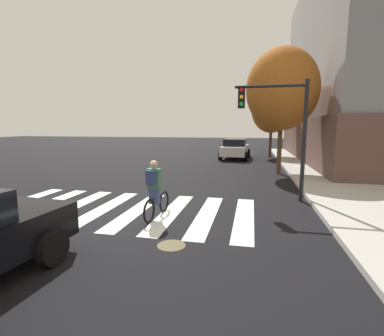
{
  "coord_description": "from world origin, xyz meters",
  "views": [
    {
      "loc": [
        3.5,
        -7.99,
        2.62
      ],
      "look_at": [
        1.45,
        1.57,
        1.17
      ],
      "focal_mm": 26.15,
      "sensor_mm": 36.0,
      "label": 1
    }
  ],
  "objects_px": {
    "fire_hydrant": "(331,168)",
    "street_tree_near": "(282,89)",
    "street_tree_mid": "(272,110)",
    "traffic_light_near": "(280,120)",
    "sedan_mid": "(235,148)",
    "cyclist": "(155,190)",
    "manhole_cover": "(171,245)"
  },
  "relations": [
    {
      "from": "street_tree_near",
      "to": "fire_hydrant",
      "type": "bearing_deg",
      "value": -16.87
    },
    {
      "from": "sedan_mid",
      "to": "cyclist",
      "type": "relative_size",
      "value": 2.83
    },
    {
      "from": "street_tree_near",
      "to": "street_tree_mid",
      "type": "height_order",
      "value": "street_tree_near"
    },
    {
      "from": "street_tree_near",
      "to": "sedan_mid",
      "type": "bearing_deg",
      "value": 111.57
    },
    {
      "from": "traffic_light_near",
      "to": "street_tree_near",
      "type": "bearing_deg",
      "value": 84.45
    },
    {
      "from": "fire_hydrant",
      "to": "street_tree_near",
      "type": "distance_m",
      "value": 4.86
    },
    {
      "from": "sedan_mid",
      "to": "traffic_light_near",
      "type": "xyz_separation_m",
      "value": [
        2.27,
        -13.16,
        2.02
      ]
    },
    {
      "from": "street_tree_near",
      "to": "street_tree_mid",
      "type": "xyz_separation_m",
      "value": [
        0.04,
        8.79,
        -0.6
      ]
    },
    {
      "from": "manhole_cover",
      "to": "traffic_light_near",
      "type": "bearing_deg",
      "value": 60.18
    },
    {
      "from": "manhole_cover",
      "to": "street_tree_mid",
      "type": "distance_m",
      "value": 19.97
    },
    {
      "from": "traffic_light_near",
      "to": "street_tree_mid",
      "type": "xyz_separation_m",
      "value": [
        0.62,
        14.74,
        1.15
      ]
    },
    {
      "from": "cyclist",
      "to": "street_tree_mid",
      "type": "distance_m",
      "value": 18.37
    },
    {
      "from": "sedan_mid",
      "to": "street_tree_near",
      "type": "relative_size",
      "value": 0.71
    },
    {
      "from": "street_tree_mid",
      "to": "cyclist",
      "type": "bearing_deg",
      "value": -103.44
    },
    {
      "from": "fire_hydrant",
      "to": "street_tree_near",
      "type": "height_order",
      "value": "street_tree_near"
    },
    {
      "from": "manhole_cover",
      "to": "street_tree_near",
      "type": "bearing_deg",
      "value": 73.12
    },
    {
      "from": "sedan_mid",
      "to": "fire_hydrant",
      "type": "height_order",
      "value": "sedan_mid"
    },
    {
      "from": "sedan_mid",
      "to": "traffic_light_near",
      "type": "relative_size",
      "value": 1.15
    },
    {
      "from": "manhole_cover",
      "to": "fire_hydrant",
      "type": "distance_m",
      "value": 11.3
    },
    {
      "from": "street_tree_mid",
      "to": "traffic_light_near",
      "type": "bearing_deg",
      "value": -92.41
    },
    {
      "from": "traffic_light_near",
      "to": "street_tree_mid",
      "type": "bearing_deg",
      "value": 87.59
    },
    {
      "from": "fire_hydrant",
      "to": "street_tree_mid",
      "type": "relative_size",
      "value": 0.13
    },
    {
      "from": "sedan_mid",
      "to": "street_tree_near",
      "type": "bearing_deg",
      "value": -68.43
    },
    {
      "from": "manhole_cover",
      "to": "fire_hydrant",
      "type": "height_order",
      "value": "fire_hydrant"
    },
    {
      "from": "sedan_mid",
      "to": "street_tree_mid",
      "type": "bearing_deg",
      "value": 28.73
    },
    {
      "from": "street_tree_mid",
      "to": "fire_hydrant",
      "type": "bearing_deg",
      "value": -75.42
    },
    {
      "from": "cyclist",
      "to": "fire_hydrant",
      "type": "xyz_separation_m",
      "value": [
        6.69,
        8.04,
        -0.31
      ]
    },
    {
      "from": "cyclist",
      "to": "fire_hydrant",
      "type": "height_order",
      "value": "cyclist"
    },
    {
      "from": "fire_hydrant",
      "to": "cyclist",
      "type": "bearing_deg",
      "value": -129.77
    },
    {
      "from": "street_tree_near",
      "to": "street_tree_mid",
      "type": "bearing_deg",
      "value": 89.72
    },
    {
      "from": "street_tree_mid",
      "to": "street_tree_near",
      "type": "bearing_deg",
      "value": -90.28
    },
    {
      "from": "street_tree_near",
      "to": "street_tree_mid",
      "type": "relative_size",
      "value": 1.15
    }
  ]
}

